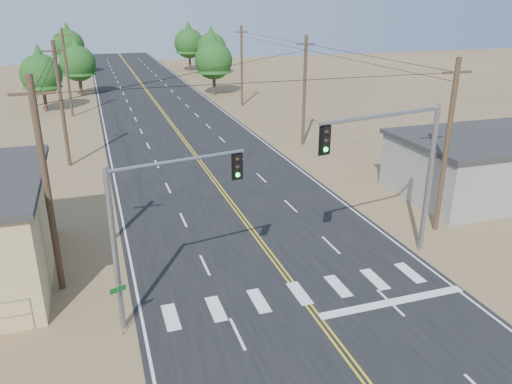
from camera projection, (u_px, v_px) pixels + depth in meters
name	position (u px, v px, depth m)	size (l,w,h in m)	color
road	(199.00, 160.00, 42.74)	(15.00, 200.00, 0.02)	black
building_right	(504.00, 164.00, 35.19)	(15.00, 8.00, 4.00)	gray
utility_pole_left_near	(47.00, 187.00, 21.87)	(1.80, 0.30, 10.00)	#4C3826
utility_pole_left_mid	(61.00, 104.00, 39.61)	(1.80, 0.30, 10.00)	#4C3826
utility_pole_left_far	(67.00, 72.00, 57.35)	(1.80, 0.30, 10.00)	#4C3826
utility_pole_right_near	(447.00, 146.00, 28.04)	(1.80, 0.30, 10.00)	#4C3826
utility_pole_right_mid	(304.00, 90.00, 45.77)	(1.80, 0.30, 10.00)	#4C3826
utility_pole_right_far	(242.00, 66.00, 63.51)	(1.80, 0.30, 10.00)	#4C3826
signal_mast_left	(154.00, 215.00, 19.86)	(5.76, 1.33, 7.05)	gray
signal_mast_right	(401.00, 160.00, 24.42)	(7.21, 1.72, 8.04)	gray
street_sign	(120.00, 303.00, 19.80)	(0.64, 0.27, 2.27)	gray
tree_left_near	(41.00, 70.00, 60.02)	(4.89, 4.89, 8.15)	#3F2D1E
tree_left_mid	(77.00, 60.00, 70.34)	(4.97, 4.97, 8.28)	#3F2D1E
tree_left_far	(68.00, 42.00, 91.28)	(5.65, 5.65, 9.41)	#3F2D1E
tree_right_near	(213.00, 56.00, 70.91)	(5.35, 5.35, 8.91)	#3F2D1E
tree_right_mid	(211.00, 45.00, 90.83)	(5.32, 5.32, 8.87)	#3F2D1E
tree_right_far	(189.00, 40.00, 96.30)	(5.66, 5.66, 9.43)	#3F2D1E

